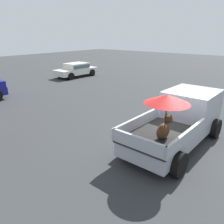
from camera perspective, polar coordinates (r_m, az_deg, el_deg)
name	(u,v)px	position (r m, az deg, el deg)	size (l,w,h in m)	color
ground_plane	(173,145)	(9.05, 15.38, -8.16)	(80.00, 80.00, 0.00)	#2D3033
pickup_truck_main	(181,119)	(8.98, 17.14, -1.64)	(5.08, 2.31, 2.39)	black
parked_sedan_near	(76,69)	(22.71, -9.15, 10.77)	(4.35, 2.08, 1.33)	black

